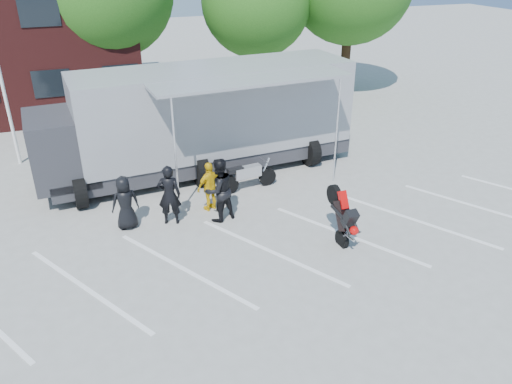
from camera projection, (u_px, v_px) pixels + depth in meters
ground at (277, 273)px, 12.71m from camera, size 100.00×100.00×0.00m
parking_bay_lines at (263, 252)px, 13.54m from camera, size 18.09×13.33×0.01m
tree_mid at (256, 2)px, 24.65m from camera, size 5.44×5.44×7.68m
transporter_truck at (206, 170)px, 18.49m from camera, size 12.22×6.51×3.77m
parked_motorcycle at (249, 189)px, 17.05m from camera, size 2.16×0.96×1.10m
stunt_bike_rider at (332, 236)px, 14.31m from camera, size 0.77×1.54×1.78m
spectator_leather_a at (125, 203)px, 14.39m from camera, size 0.84×0.58×1.63m
spectator_leather_b at (169, 195)px, 14.59m from camera, size 0.78×0.62×1.86m
spectator_leather_c at (219, 190)px, 14.75m from camera, size 1.14×1.00×1.98m
spectator_hivis at (210, 186)px, 15.42m from camera, size 1.01×0.69×1.59m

